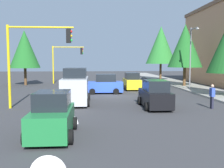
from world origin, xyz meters
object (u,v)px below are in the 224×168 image
object	(u,v)px
pedestrian_crossing	(212,96)
traffic_signal_far_right	(66,57)
car_yellow	(132,82)
car_black	(155,95)
street_lamp_curbside	(192,52)
tree_opposite_side	(25,49)
traffic_signal_near_right	(35,50)
tree_roadside_far	(161,45)
tree_roadside_mid	(185,46)
delivery_van_silver	(75,87)
car_blue	(104,85)
car_green	(52,116)

from	to	relation	value
pedestrian_crossing	traffic_signal_far_right	bearing A→B (deg)	-150.00
traffic_signal_far_right	car_yellow	bearing A→B (deg)	44.63
traffic_signal_far_right	car_black	distance (m)	22.36
street_lamp_curbside	tree_opposite_side	world-z (taller)	tree_opposite_side
street_lamp_curbside	car_yellow	world-z (taller)	street_lamp_curbside
traffic_signal_near_right	street_lamp_curbside	size ratio (longest dim) A/B	0.83
street_lamp_curbside	tree_roadside_far	size ratio (longest dim) A/B	0.78
traffic_signal_near_right	tree_roadside_mid	xyz separation A→B (m)	(-14.00, 15.71, 1.14)
tree_opposite_side	delivery_van_silver	size ratio (longest dim) A/B	1.56
tree_roadside_mid	traffic_signal_near_right	bearing A→B (deg)	-48.30
delivery_van_silver	car_blue	distance (m)	6.77
car_black	pedestrian_crossing	world-z (taller)	car_black
car_black	car_green	distance (m)	9.05
tree_roadside_mid	car_black	distance (m)	16.81
traffic_signal_far_right	car_green	distance (m)	27.40
traffic_signal_near_right	tree_roadside_far	world-z (taller)	tree_roadside_far
traffic_signal_far_right	tree_opposite_side	bearing A→B (deg)	-69.45
traffic_signal_far_right	tree_roadside_mid	size ratio (longest dim) A/B	0.69
delivery_van_silver	car_blue	world-z (taller)	delivery_van_silver
tree_roadside_mid	traffic_signal_far_right	bearing A→B (deg)	-110.96
traffic_signal_near_right	traffic_signal_far_right	world-z (taller)	traffic_signal_near_right
delivery_van_silver	pedestrian_crossing	world-z (taller)	delivery_van_silver
traffic_signal_near_right	car_green	size ratio (longest dim) A/B	1.56
car_blue	car_green	world-z (taller)	same
car_blue	car_black	distance (m)	9.11
traffic_signal_far_right	car_black	world-z (taller)	traffic_signal_far_right
car_yellow	pedestrian_crossing	xyz separation A→B (m)	(12.60, 3.76, 0.01)
traffic_signal_near_right	traffic_signal_far_right	size ratio (longest dim) A/B	1.06
tree_roadside_far	delivery_van_silver	size ratio (longest dim) A/B	1.88
tree_roadside_mid	car_blue	world-z (taller)	tree_roadside_mid
traffic_signal_near_right	delivery_van_silver	size ratio (longest dim) A/B	1.21
car_green	pedestrian_crossing	size ratio (longest dim) A/B	2.18
street_lamp_curbside	delivery_van_silver	xyz separation A→B (m)	(7.88, -12.24, -3.07)
tree_roadside_far	tree_roadside_mid	distance (m)	10.04
delivery_van_silver	tree_opposite_side	bearing A→B (deg)	-153.95
car_black	tree_roadside_mid	bearing A→B (deg)	153.33
car_yellow	car_black	world-z (taller)	same
tree_opposite_side	car_black	world-z (taller)	tree_opposite_side
delivery_van_silver	pedestrian_crossing	xyz separation A→B (m)	(2.91, 9.61, -0.37)
street_lamp_curbside	tree_roadside_mid	bearing A→B (deg)	169.67
traffic_signal_far_right	car_blue	world-z (taller)	traffic_signal_far_right
traffic_signal_far_right	car_green	xyz separation A→B (m)	(27.14, 2.21, -2.99)
car_green	pedestrian_crossing	xyz separation A→B (m)	(-5.95, 10.02, 0.01)
car_blue	car_green	xyz separation A→B (m)	(15.14, -2.92, -0.00)
delivery_van_silver	car_yellow	world-z (taller)	delivery_van_silver
traffic_signal_far_right	tree_roadside_mid	world-z (taller)	tree_roadside_mid
street_lamp_curbside	tree_roadside_mid	world-z (taller)	tree_roadside_mid
delivery_van_silver	car_yellow	distance (m)	11.33
tree_opposite_side	car_yellow	distance (m)	15.82
tree_opposite_side	pedestrian_crossing	xyz separation A→B (m)	(19.19, 17.57, -4.01)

